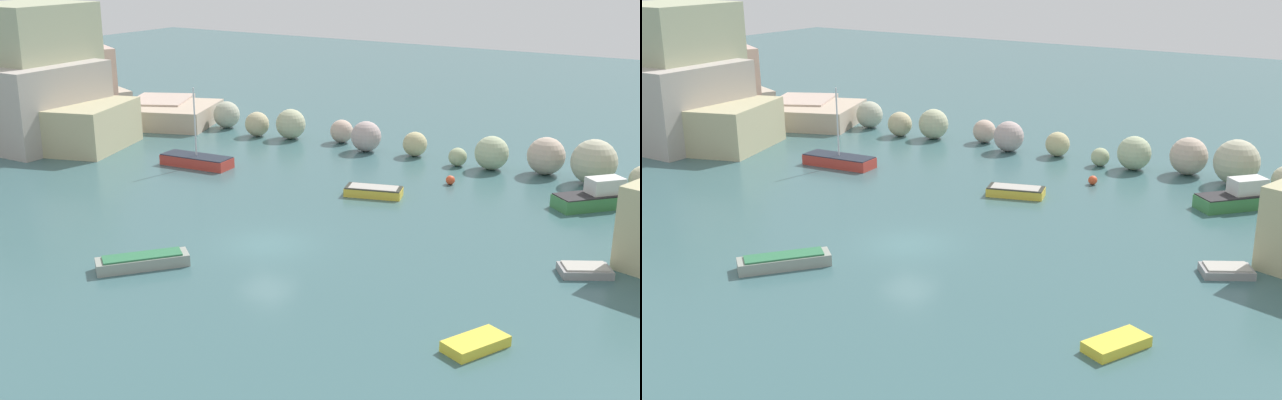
% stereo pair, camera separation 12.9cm
% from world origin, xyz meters
% --- Properties ---
extents(cove_water, '(160.00, 160.00, 0.00)m').
position_xyz_m(cove_water, '(0.00, 0.00, 0.00)').
color(cove_water, '#3A6064').
rests_on(cove_water, ground).
extents(cliff_headland_left, '(22.80, 23.82, 10.08)m').
position_xyz_m(cliff_headland_left, '(-30.67, 11.31, 3.49)').
color(cliff_headland_left, '#BBB187').
rests_on(cliff_headland_left, ground).
extents(rock_breakwater, '(41.30, 3.49, 2.80)m').
position_xyz_m(rock_breakwater, '(1.89, 19.30, 1.11)').
color(rock_breakwater, '#B0B39C').
rests_on(rock_breakwater, ground).
extents(channel_buoy, '(0.57, 0.57, 0.57)m').
position_xyz_m(channel_buoy, '(3.37, 14.47, 0.28)').
color(channel_buoy, '#E04C28').
rests_on(channel_buoy, cove_water).
extents(moored_boat_0, '(3.58, 2.30, 0.57)m').
position_xyz_m(moored_boat_0, '(0.54, 9.84, 0.30)').
color(moored_boat_0, yellow).
rests_on(moored_boat_0, cove_water).
extents(moored_boat_2, '(2.08, 2.73, 0.41)m').
position_xyz_m(moored_boat_2, '(12.70, -4.46, 0.21)').
color(moored_boat_2, yellow).
rests_on(moored_boat_2, cove_water).
extents(moored_boat_3, '(5.06, 2.10, 5.26)m').
position_xyz_m(moored_boat_3, '(-12.63, 9.31, 0.39)').
color(moored_boat_3, '#C1392E').
rests_on(moored_boat_3, cove_water).
extents(moored_boat_4, '(3.49, 4.01, 0.62)m').
position_xyz_m(moored_boat_4, '(-3.04, -5.41, 0.30)').
color(moored_boat_4, gray).
rests_on(moored_boat_4, cove_water).
extents(moored_boat_5, '(2.61, 2.31, 0.45)m').
position_xyz_m(moored_boat_5, '(14.19, 4.63, 0.21)').
color(moored_boat_5, gray).
rests_on(moored_boat_5, cove_water).
extents(moored_boat_6, '(5.52, 5.97, 1.68)m').
position_xyz_m(moored_boat_6, '(12.60, 15.33, 0.56)').
color(moored_boat_6, '#408749').
rests_on(moored_boat_6, cove_water).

